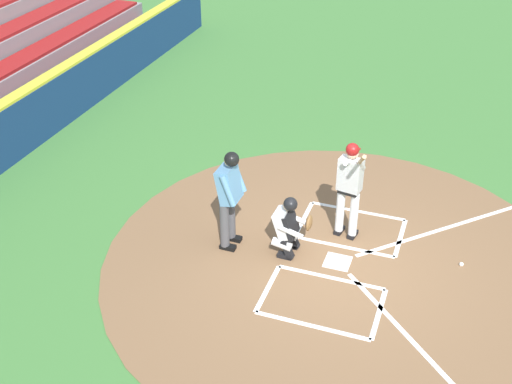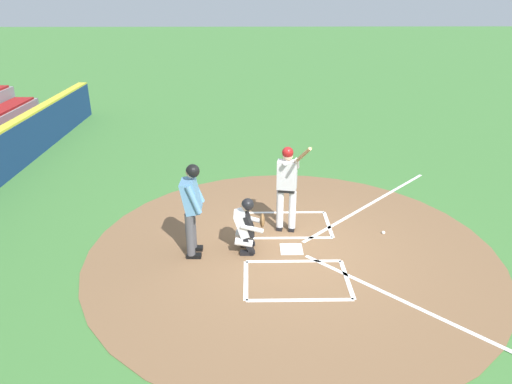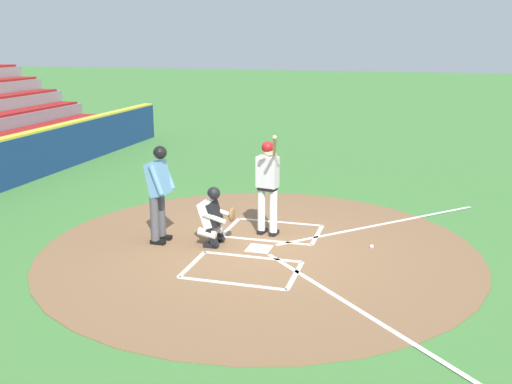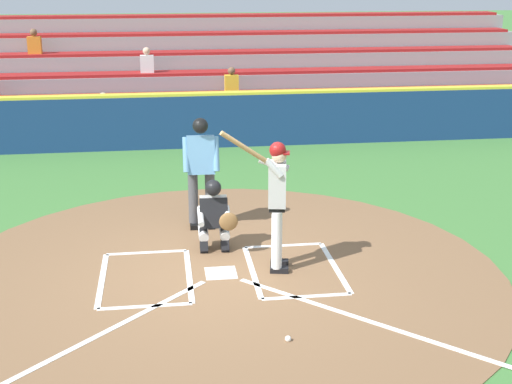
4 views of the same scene
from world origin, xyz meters
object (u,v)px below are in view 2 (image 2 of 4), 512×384
at_px(catcher, 247,224).
at_px(plate_umpire, 192,204).
at_px(baseball, 383,233).
at_px(batter, 287,183).

relative_size(catcher, plate_umpire, 0.61).
height_order(plate_umpire, baseball, plate_umpire).
height_order(batter, baseball, batter).
bearing_deg(baseball, catcher, -77.95).
xyz_separation_m(batter, baseball, (0.19, 2.04, -1.06)).
bearing_deg(batter, plate_umpire, -63.33).
height_order(catcher, baseball, catcher).
height_order(catcher, plate_umpire, plate_umpire).
relative_size(catcher, baseball, 15.27).
bearing_deg(baseball, plate_umpire, -79.23).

